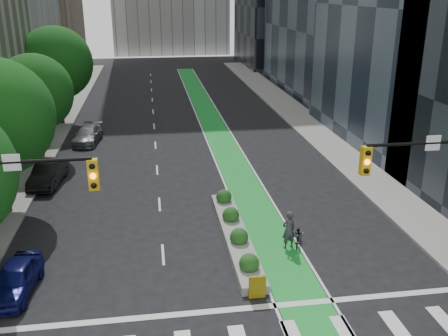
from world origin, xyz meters
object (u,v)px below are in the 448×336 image
object	(u,v)px
parked_car_left_mid	(48,174)
parked_car_left_near	(15,279)
bicycle	(298,236)
parked_car_left_far	(88,135)
median_planter	(235,232)
cyclist	(289,230)

from	to	relation	value
parked_car_left_mid	parked_car_left_near	bearing A→B (deg)	-79.57
bicycle	parked_car_left_near	bearing A→B (deg)	-149.43
bicycle	parked_car_left_near	world-z (taller)	parked_car_left_near
bicycle	parked_car_left_far	distance (m)	22.94
median_planter	parked_car_left_mid	distance (m)	14.17
median_planter	parked_car_left_far	distance (m)	20.65
parked_car_left_far	parked_car_left_mid	bearing A→B (deg)	-91.81
cyclist	parked_car_left_near	size ratio (longest dim) A/B	0.51
median_planter	parked_car_left_mid	size ratio (longest dim) A/B	2.28
bicycle	cyclist	bearing A→B (deg)	-131.10
parked_car_left_mid	cyclist	bearing A→B (deg)	-32.34
bicycle	parked_car_left_mid	xyz separation A→B (m)	(-13.70, 10.23, 0.30)
cyclist	parked_car_left_near	bearing A→B (deg)	-6.93
cyclist	parked_car_left_far	xyz separation A→B (m)	(-11.57, 19.78, -0.34)
bicycle	parked_car_left_mid	world-z (taller)	parked_car_left_mid
parked_car_left_mid	parked_car_left_far	size ratio (longest dim) A/B	1.01
cyclist	parked_car_left_far	world-z (taller)	cyclist
cyclist	parked_car_left_far	distance (m)	22.92
median_planter	bicycle	world-z (taller)	median_planter
median_planter	parked_car_left_mid	bearing A→B (deg)	139.08
parked_car_left_near	parked_car_left_mid	xyz separation A→B (m)	(-0.86, 12.62, 0.08)
parked_car_left_mid	parked_car_left_far	world-z (taller)	parked_car_left_mid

